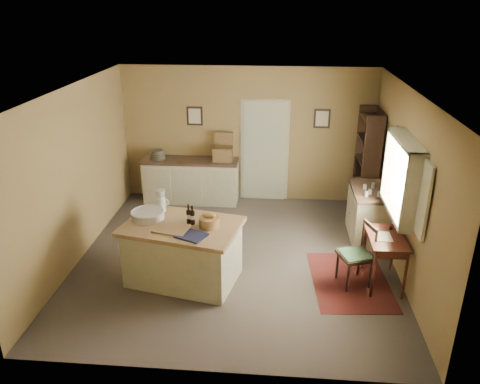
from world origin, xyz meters
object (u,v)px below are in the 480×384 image
(writing_desk, at_px, (386,243))
(shelving_unit, at_px, (370,163))
(work_island, at_px, (183,251))
(sideboard, at_px, (191,179))
(right_cabinet, at_px, (368,213))
(desk_chair, at_px, (355,256))

(writing_desk, height_order, shelving_unit, shelving_unit)
(work_island, distance_m, sideboard, 2.89)
(sideboard, height_order, right_cabinet, sideboard)
(shelving_unit, bearing_deg, desk_chair, -102.68)
(sideboard, relative_size, writing_desk, 2.29)
(writing_desk, bearing_deg, right_cabinet, 90.01)
(work_island, xyz_separation_m, writing_desk, (2.92, 0.15, 0.18))
(work_island, bearing_deg, sideboard, 110.08)
(sideboard, xyz_separation_m, desk_chair, (2.89, -2.77, -0.02))
(writing_desk, distance_m, right_cabinet, 1.44)
(writing_desk, relative_size, right_cabinet, 0.78)
(work_island, height_order, right_cabinet, work_island)
(sideboard, height_order, writing_desk, sideboard)
(writing_desk, bearing_deg, work_island, -177.13)
(desk_chair, bearing_deg, writing_desk, -11.96)
(sideboard, bearing_deg, right_cabinet, -21.29)
(sideboard, relative_size, desk_chair, 2.07)
(desk_chair, relative_size, right_cabinet, 0.86)
(right_cabinet, bearing_deg, sideboard, 158.71)
(sideboard, distance_m, shelving_unit, 3.52)
(work_island, distance_m, shelving_unit, 4.10)
(sideboard, height_order, shelving_unit, shelving_unit)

